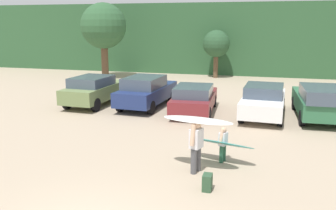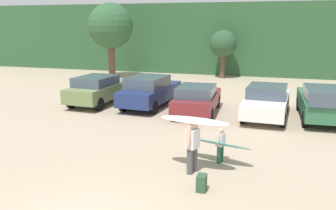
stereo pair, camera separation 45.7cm
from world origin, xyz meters
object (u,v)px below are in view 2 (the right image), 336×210
person_adult (192,144)px  surfboard_teal (218,143)px  parked_car_maroon (197,98)px  parked_car_olive_green (98,89)px  surfboard_white (194,120)px  parked_car_forest_green (322,102)px  parked_car_navy (150,91)px  backpack_dropped (202,183)px  person_child (221,143)px  parked_car_white (267,101)px

person_adult → surfboard_teal: 1.21m
parked_car_maroon → person_adult: person_adult is taller
parked_car_olive_green → surfboard_white: 10.41m
person_adult → surfboard_teal: person_adult is taller
parked_car_forest_green → surfboard_teal: 7.44m
parked_car_navy → parked_car_maroon: bearing=-100.2°
parked_car_olive_green → backpack_dropped: size_ratio=10.04×
backpack_dropped → surfboard_teal: bearing=88.6°
parked_car_navy → surfboard_teal: parked_car_navy is taller
parked_car_maroon → backpack_dropped: parked_car_maroon is taller
person_adult → backpack_dropped: size_ratio=3.55×
surfboard_teal → person_adult: bearing=75.4°
parked_car_navy → parked_car_forest_green: parked_car_navy is taller
person_child → parked_car_olive_green: bearing=-23.4°
parked_car_navy → surfboard_white: parked_car_navy is taller
backpack_dropped → surfboard_white: bearing=112.9°
person_adult → surfboard_teal: (0.58, 1.03, -0.27)m
parked_car_forest_green → person_adult: parked_car_forest_green is taller
person_child → surfboard_teal: person_child is taller
person_adult → parked_car_white: bearing=-86.7°
person_adult → surfboard_white: (0.00, 0.12, 0.68)m
person_adult → backpack_dropped: 1.42m
parked_car_olive_green → parked_car_maroon: 5.64m
parked_car_white → surfboard_teal: parked_car_white is taller
parked_car_olive_green → parked_car_maroon: parked_car_olive_green is taller
parked_car_navy → surfboard_teal: size_ratio=2.05×
person_adult → person_child: 1.28m
person_adult → parked_car_forest_green: bearing=-102.5°
parked_car_forest_green → person_child: parked_car_forest_green is taller
person_adult → parked_car_navy: bearing=-45.0°
backpack_dropped → parked_car_maroon: bearing=103.6°
person_adult → backpack_dropped: bearing=132.2°
parked_car_navy → person_adult: parked_car_navy is taller
parked_car_white → parked_car_forest_green: 2.43m
parked_car_maroon → parked_car_forest_green: (5.74, 0.26, 0.13)m
parked_car_white → surfboard_teal: 6.54m
parked_car_forest_green → backpack_dropped: parked_car_forest_green is taller
parked_car_maroon → parked_car_forest_green: bearing=-90.6°
parked_car_forest_green → person_adult: bearing=148.3°
parked_car_olive_green → surfboard_white: (7.12, -7.56, 0.75)m
parked_car_navy → parked_car_forest_green: 8.48m
person_adult → surfboard_white: size_ratio=0.72×
parked_car_navy → person_child: 8.42m
parked_car_navy → parked_car_forest_green: size_ratio=0.97×
parked_car_navy → parked_car_forest_green: (8.47, -0.41, 0.01)m
person_child → parked_car_forest_green: bearing=-102.0°
parked_car_white → parked_car_navy: bearing=88.7°
parked_car_forest_green → surfboard_teal: parked_car_forest_green is taller
surfboard_white → backpack_dropped: size_ratio=4.97×
parked_car_navy → parked_car_maroon: (2.72, -0.67, -0.11)m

